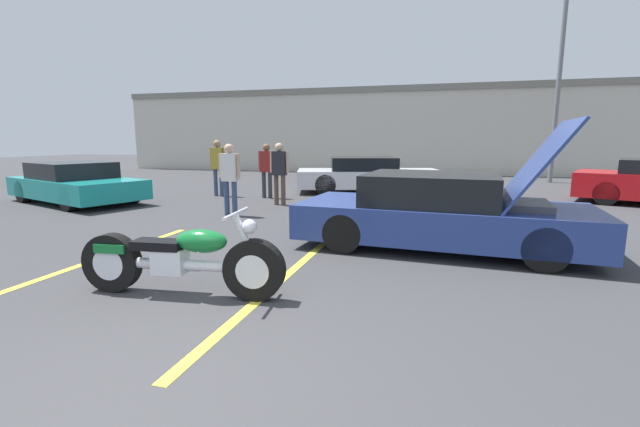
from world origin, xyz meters
The scene contains 13 objects.
ground_plane centered at (0.00, 0.00, 0.00)m, with size 80.00×80.00×0.00m, color #38383A.
parking_stripe_foreground centered at (-2.87, 2.69, 0.00)m, with size 0.12×4.70×0.01m, color yellow.
parking_stripe_middle centered at (0.05, 2.69, 0.00)m, with size 0.12×4.70×0.01m, color yellow.
far_building centered at (0.00, 22.18, 2.34)m, with size 32.00×4.20×4.40m.
light_pole centered at (6.28, 17.37, 4.38)m, with size 1.21×0.28×7.98m.
motorcycle centered at (-0.84, 1.98, 0.41)m, with size 2.38×0.70×0.97m.
show_car_hood_open centered at (1.95, 5.00, 0.58)m, with size 4.62×2.23×2.02m.
parked_car_left_row centered at (-7.79, 7.45, 0.53)m, with size 4.59×3.17×1.12m.
parked_car_mid_row centered at (-0.46, 12.12, 0.56)m, with size 5.05×3.17×1.16m.
spectator_near_motorcycle centered at (-3.10, 9.82, 0.95)m, with size 0.52×0.21×1.61m.
spectator_by_show_car centered at (-2.22, 8.60, 0.97)m, with size 0.52×0.22×1.65m.
spectator_midground centered at (-2.73, 6.79, 0.97)m, with size 0.52×0.22×1.64m.
spectator_far_lot centered at (-4.72, 9.83, 1.02)m, with size 0.52×0.23×1.72m.
Camera 1 is at (1.91, -2.02, 1.73)m, focal length 24.00 mm.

